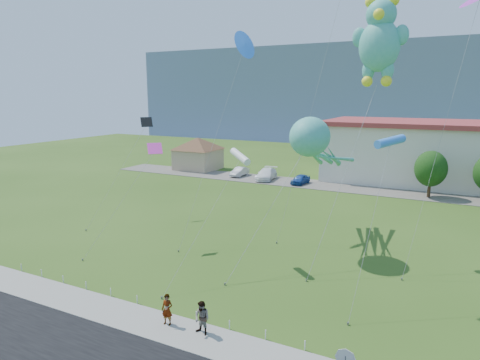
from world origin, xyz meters
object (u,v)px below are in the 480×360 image
Objects in this scene: parked_car_silver at (240,172)px; teddy_bear_kite at (380,39)px; pedestrian_right at (202,318)px; octopus_kite at (315,146)px; parked_car_white at (266,174)px; pavilion at (198,150)px; parked_car_blue at (300,179)px; pedestrian_left at (167,309)px.

parked_car_silver is 34.79m from teddy_bear_kite.
octopus_kite is (0.76, 15.14, 6.95)m from pedestrian_right.
octopus_kite is at bearing -66.58° from parked_car_white.
pavilion is 18.85m from parked_car_blue.
pavilion is 37.21m from octopus_kite.
octopus_kite is at bearing 70.73° from pedestrian_left.
parked_car_silver is at bearing 135.33° from teddy_bear_kite.
parked_car_silver is (-15.42, 38.12, -0.23)m from pedestrian_left.
parked_car_blue is at bearing 111.47° from octopus_kite.
pavilion is 5.41× the size of pedestrian_right.
octopus_kite is 0.85× the size of teddy_bear_kite.
pavilion is at bearing 165.93° from parked_car_silver.
pedestrian_left is 0.31× the size of parked_car_white.
teddy_bear_kite reaches higher than parked_car_silver.
pedestrian_left is 41.12m from parked_car_silver.
pedestrian_left is at bearing -100.57° from octopus_kite.
parked_car_blue is (-7.74, 36.76, -0.27)m from pedestrian_right.
octopus_kite is (18.25, -22.94, 7.21)m from parked_car_silver.
octopus_kite reaches higher than parked_car_white.
pedestrian_right is at bearing -57.17° from pavilion.
teddy_bear_kite is (30.98, -24.49, 12.48)m from pavilion.
pedestrian_left is at bearing -74.41° from parked_car_blue.
parked_car_blue is at bearing -11.33° from pavilion.
pedestrian_left is 22.74m from teddy_bear_kite.
octopus_kite is (8.50, -21.62, 7.22)m from parked_car_blue.
parked_car_blue is 28.51m from teddy_bear_kite.
pedestrian_right is 16.68m from octopus_kite.
teddy_bear_kite is (22.39, -22.13, 14.81)m from parked_car_silver.
octopus_kite is at bearing -169.00° from teddy_bear_kite.
parked_car_white reaches higher than parked_car_silver.
parked_car_silver is 0.25× the size of octopus_kite.
parked_car_white is 1.44× the size of parked_car_blue.
octopus_kite is at bearing -61.70° from parked_car_blue.
parked_car_silver is (-17.50, 38.08, -0.26)m from pedestrian_right.
pavilion reaches higher than parked_car_blue.
pedestrian_right reaches higher than parked_car_blue.
parked_car_silver is 0.21× the size of teddy_bear_kite.
parked_car_blue is at bearing -15.69° from parked_car_white.
parked_car_blue is 0.23× the size of octopus_kite.
octopus_kite is (13.73, -22.31, 7.08)m from parked_car_white.
parked_car_blue is (-5.67, 36.80, -0.24)m from pedestrian_left.
parked_car_blue is at bearing 110.89° from pedestrian_right.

